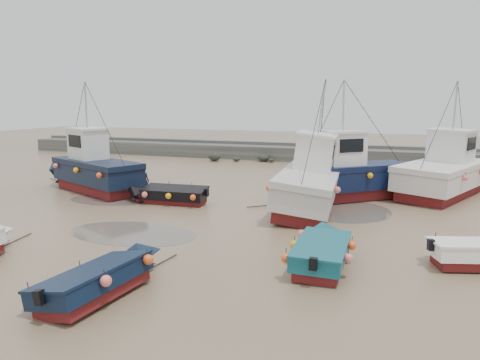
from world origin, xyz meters
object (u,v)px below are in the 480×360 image
(person, at_px, (145,195))
(dinghy_2, at_px, (323,248))
(cabin_boat_3, at_px, (446,171))
(dinghy_4, at_px, (169,192))
(cabin_boat_0, at_px, (91,168))
(cabin_boat_2, at_px, (346,174))
(dinghy_1, at_px, (106,275))
(cabin_boat_1, at_px, (307,181))

(person, bearing_deg, dinghy_2, 143.34)
(dinghy_2, bearing_deg, cabin_boat_3, 69.80)
(dinghy_2, distance_m, cabin_boat_3, 14.31)
(dinghy_4, distance_m, cabin_boat_0, 6.03)
(cabin_boat_2, relative_size, cabin_boat_3, 0.78)
(dinghy_1, xyz_separation_m, cabin_boat_0, (-9.78, 12.14, 0.80))
(cabin_boat_3, distance_m, person, 16.83)
(cabin_boat_0, distance_m, cabin_boat_3, 20.10)
(dinghy_2, bearing_deg, cabin_boat_0, 150.00)
(dinghy_1, relative_size, person, 3.55)
(cabin_boat_1, xyz_separation_m, cabin_boat_2, (1.52, 2.51, 0.04))
(cabin_boat_0, bearing_deg, cabin_boat_2, -55.29)
(dinghy_1, bearing_deg, cabin_boat_0, 133.88)
(dinghy_2, relative_size, dinghy_4, 1.00)
(cabin_boat_2, bearing_deg, cabin_boat_0, 58.44)
(dinghy_2, relative_size, cabin_boat_1, 0.53)
(dinghy_2, height_order, cabin_boat_0, cabin_boat_0)
(dinghy_4, height_order, cabin_boat_1, cabin_boat_1)
(dinghy_2, relative_size, cabin_boat_3, 0.56)
(cabin_boat_3, bearing_deg, dinghy_4, -129.26)
(cabin_boat_2, distance_m, cabin_boat_3, 5.98)
(dinghy_4, xyz_separation_m, cabin_boat_2, (8.38, 4.03, 0.81))
(person, bearing_deg, cabin_boat_1, 178.44)
(cabin_boat_2, height_order, cabin_boat_3, same)
(cabin_boat_3, bearing_deg, cabin_boat_1, -116.54)
(dinghy_1, xyz_separation_m, dinghy_4, (-3.97, 10.74, 0.00))
(dinghy_4, xyz_separation_m, cabin_boat_3, (13.42, 7.25, 0.78))
(dinghy_2, bearing_deg, dinghy_4, 142.51)
(cabin_boat_3, relative_size, person, 6.30)
(dinghy_4, xyz_separation_m, cabin_boat_1, (6.85, 1.52, 0.77))
(dinghy_2, relative_size, cabin_boat_2, 0.72)
(dinghy_2, height_order, cabin_boat_2, cabin_boat_2)
(cabin_boat_0, height_order, person, cabin_boat_0)
(cabin_boat_0, xyz_separation_m, cabin_boat_3, (19.23, 5.85, -0.02))
(dinghy_2, distance_m, cabin_boat_1, 8.21)
(cabin_boat_1, bearing_deg, cabin_boat_2, 53.21)
(dinghy_1, height_order, dinghy_4, same)
(cabin_boat_3, bearing_deg, cabin_boat_2, -125.06)
(cabin_boat_0, bearing_deg, cabin_boat_1, -65.24)
(dinghy_1, xyz_separation_m, person, (-6.27, 12.14, -0.55))
(cabin_boat_0, relative_size, person, 5.78)
(dinghy_2, xyz_separation_m, dinghy_4, (-9.05, 6.35, 0.00))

